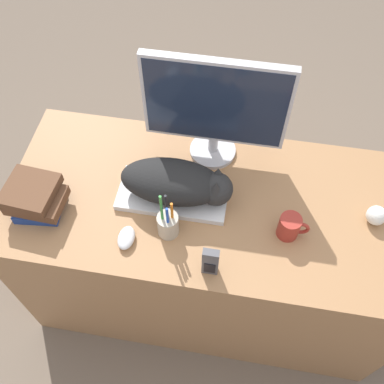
% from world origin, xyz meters
% --- Properties ---
extents(ground_plane, '(12.00, 12.00, 0.00)m').
position_xyz_m(ground_plane, '(0.00, 0.00, 0.00)').
color(ground_plane, '#6B5B4C').
extents(desk, '(1.48, 0.67, 0.78)m').
position_xyz_m(desk, '(0.00, 0.33, 0.39)').
color(desk, '#9E7047').
rests_on(desk, ground_plane).
extents(keyboard, '(0.39, 0.18, 0.02)m').
position_xyz_m(keyboard, '(-0.14, 0.33, 0.79)').
color(keyboard, silver).
rests_on(keyboard, desk).
extents(cat, '(0.39, 0.18, 0.14)m').
position_xyz_m(cat, '(-0.12, 0.33, 0.87)').
color(cat, black).
rests_on(cat, keyboard).
extents(monitor, '(0.50, 0.18, 0.44)m').
position_xyz_m(monitor, '(-0.03, 0.56, 1.02)').
color(monitor, '#B7B7BC').
rests_on(monitor, desk).
extents(computer_mouse, '(0.06, 0.09, 0.03)m').
position_xyz_m(computer_mouse, '(-0.26, 0.13, 0.79)').
color(computer_mouse, silver).
rests_on(computer_mouse, desk).
extents(coffee_mug, '(0.11, 0.07, 0.09)m').
position_xyz_m(coffee_mug, '(0.27, 0.25, 0.82)').
color(coffee_mug, '#9E2D23').
rests_on(coffee_mug, desk).
extents(pen_cup, '(0.07, 0.07, 0.22)m').
position_xyz_m(pen_cup, '(-0.13, 0.19, 0.83)').
color(pen_cup, '#B2A893').
rests_on(pen_cup, desk).
extents(baseball, '(0.07, 0.07, 0.07)m').
position_xyz_m(baseball, '(0.56, 0.35, 0.81)').
color(baseball, silver).
rests_on(baseball, desk).
extents(phone, '(0.05, 0.03, 0.13)m').
position_xyz_m(phone, '(0.03, 0.07, 0.84)').
color(phone, '#4C4C51').
rests_on(phone, desk).
extents(book_stack, '(0.20, 0.18, 0.11)m').
position_xyz_m(book_stack, '(-0.60, 0.21, 0.83)').
color(book_stack, navy).
rests_on(book_stack, desk).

